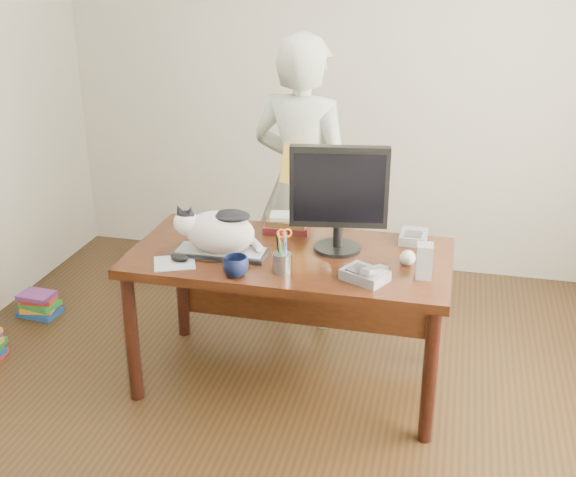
# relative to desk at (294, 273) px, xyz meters

# --- Properties ---
(room) EXTENTS (4.50, 4.50, 4.50)m
(room) POSITION_rel_desk_xyz_m (0.00, -0.68, 0.75)
(room) COLOR black
(room) RESTS_ON ground
(desk) EXTENTS (1.60, 0.80, 0.75)m
(desk) POSITION_rel_desk_xyz_m (0.00, 0.00, 0.00)
(desk) COLOR black
(desk) RESTS_ON ground
(keyboard) EXTENTS (0.47, 0.19, 0.03)m
(keyboard) POSITION_rel_desk_xyz_m (-0.33, -0.18, 0.16)
(keyboard) COLOR black
(keyboard) RESTS_ON desk
(cat) EXTENTS (0.45, 0.24, 0.26)m
(cat) POSITION_rel_desk_xyz_m (-0.35, -0.18, 0.28)
(cat) COLOR white
(cat) RESTS_ON keyboard
(monitor) EXTENTS (0.49, 0.27, 0.55)m
(monitor) POSITION_rel_desk_xyz_m (0.23, 0.00, 0.46)
(monitor) COLOR black
(monitor) RESTS_ON desk
(pen_cup) EXTENTS (0.12, 0.12, 0.22)m
(pen_cup) POSITION_rel_desk_xyz_m (0.01, -0.31, 0.21)
(pen_cup) COLOR gray
(pen_cup) RESTS_ON desk
(mousepad) EXTENTS (0.25, 0.24, 0.00)m
(mousepad) POSITION_rel_desk_xyz_m (-0.52, -0.33, 0.15)
(mousepad) COLOR #AFB5BC
(mousepad) RESTS_ON desk
(mouse) EXTENTS (0.10, 0.09, 0.04)m
(mouse) POSITION_rel_desk_xyz_m (-0.50, -0.31, 0.17)
(mouse) COLOR black
(mouse) RESTS_ON mousepad
(coffee_mug) EXTENTS (0.17, 0.17, 0.10)m
(coffee_mug) POSITION_rel_desk_xyz_m (-0.19, -0.39, 0.20)
(coffee_mug) COLOR black
(coffee_mug) RESTS_ON desk
(phone) EXTENTS (0.24, 0.22, 0.09)m
(phone) POSITION_rel_desk_xyz_m (0.41, -0.30, 0.18)
(phone) COLOR slate
(phone) RESTS_ON desk
(speaker) EXTENTS (0.08, 0.09, 0.16)m
(speaker) POSITION_rel_desk_xyz_m (0.67, -0.21, 0.23)
(speaker) COLOR gray
(speaker) RESTS_ON desk
(baseball) EXTENTS (0.08, 0.08, 0.08)m
(baseball) POSITION_rel_desk_xyz_m (0.58, -0.09, 0.19)
(baseball) COLOR beige
(baseball) RESTS_ON desk
(book_stack) EXTENTS (0.26, 0.20, 0.09)m
(book_stack) POSITION_rel_desk_xyz_m (-0.09, 0.22, 0.19)
(book_stack) COLOR #441215
(book_stack) RESTS_ON desk
(calculator) EXTENTS (0.14, 0.18, 0.05)m
(calculator) POSITION_rel_desk_xyz_m (0.59, 0.22, 0.17)
(calculator) COLOR slate
(calculator) RESTS_ON desk
(person) EXTENTS (0.73, 0.57, 1.76)m
(person) POSITION_rel_desk_xyz_m (-0.10, 0.65, 0.28)
(person) COLOR white
(person) RESTS_ON ground
(held_book) EXTENTS (0.19, 0.14, 0.23)m
(held_book) POSITION_rel_desk_xyz_m (-0.10, 0.48, 0.45)
(held_book) COLOR gold
(held_book) RESTS_ON person
(book_pile_b) EXTENTS (0.26, 0.20, 0.15)m
(book_pile_b) POSITION_rel_desk_xyz_m (-1.72, 0.27, -0.53)
(book_pile_b) COLOR navy
(book_pile_b) RESTS_ON ground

